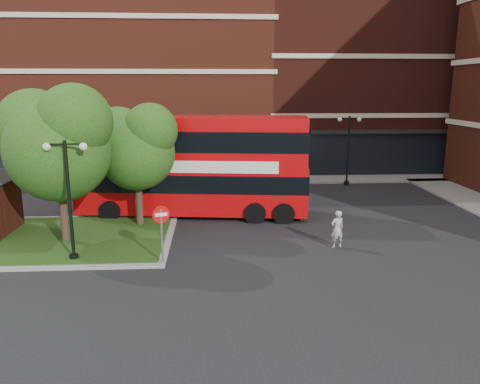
{
  "coord_description": "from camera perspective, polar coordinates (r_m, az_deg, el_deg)",
  "views": [
    {
      "loc": [
        0.24,
        -18.36,
        7.07
      ],
      "look_at": [
        1.58,
        3.89,
        2.0
      ],
      "focal_mm": 35.0,
      "sensor_mm": 36.0,
      "label": 1
    }
  ],
  "objects": [
    {
      "name": "ground",
      "position": [
        19.67,
        -3.95,
        -8.28
      ],
      "size": [
        120.0,
        120.0,
        0.0
      ],
      "primitive_type": "plane",
      "color": "black",
      "rests_on": "ground"
    },
    {
      "name": "lamp_island",
      "position": [
        19.88,
        -20.13,
        -0.3
      ],
      "size": [
        1.72,
        0.36,
        5.0
      ],
      "color": "black",
      "rests_on": "ground"
    },
    {
      "name": "terrace_far_right",
      "position": [
        44.55,
        14.97,
        13.59
      ],
      "size": [
        18.0,
        12.0,
        16.0
      ],
      "primitive_type": "cube",
      "color": "#471911",
      "rests_on": "ground"
    },
    {
      "name": "pavement_far",
      "position": [
        35.56,
        -3.77,
        1.42
      ],
      "size": [
        44.0,
        3.0,
        0.12
      ],
      "primitive_type": "cube",
      "color": "slate",
      "rests_on": "ground"
    },
    {
      "name": "woman",
      "position": [
        21.31,
        11.77,
        -4.44
      ],
      "size": [
        0.7,
        0.55,
        1.7
      ],
      "primitive_type": "imported",
      "rotation": [
        0.0,
        0.0,
        3.4
      ],
      "color": "#9B9C9E",
      "rests_on": "ground"
    },
    {
      "name": "tree_island_west",
      "position": [
        22.14,
        -21.53,
        6.03
      ],
      "size": [
        5.4,
        4.71,
        7.21
      ],
      "color": "#2D2116",
      "rests_on": "ground"
    },
    {
      "name": "car_silver",
      "position": [
        34.94,
        -4.87,
        2.37
      ],
      "size": [
        4.5,
        1.83,
        1.53
      ],
      "primitive_type": "imported",
      "rotation": [
        0.0,
        0.0,
        1.57
      ],
      "color": "silver",
      "rests_on": "ground"
    },
    {
      "name": "lamp_far_right",
      "position": [
        34.54,
        13.06,
        5.43
      ],
      "size": [
        1.72,
        0.36,
        5.0
      ],
      "color": "black",
      "rests_on": "ground"
    },
    {
      "name": "tree_island_east",
      "position": [
        23.9,
        -12.68,
        5.71
      ],
      "size": [
        4.46,
        3.9,
        6.29
      ],
      "color": "#2D2116",
      "rests_on": "ground"
    },
    {
      "name": "lamp_far_left",
      "position": [
        33.18,
        -0.38,
        5.47
      ],
      "size": [
        1.72,
        0.36,
        5.0
      ],
      "color": "black",
      "rests_on": "ground"
    },
    {
      "name": "terrace_far_left",
      "position": [
        43.15,
        -14.8,
        12.31
      ],
      "size": [
        26.0,
        12.0,
        14.0
      ],
      "primitive_type": "cube",
      "color": "maroon",
      "rests_on": "ground"
    },
    {
      "name": "no_entry_sign",
      "position": [
        18.74,
        -9.57,
        -3.8
      ],
      "size": [
        0.67,
        0.24,
        2.48
      ],
      "rotation": [
        0.0,
        0.0,
        0.28
      ],
      "color": "slate",
      "rests_on": "ground"
    },
    {
      "name": "car_white",
      "position": [
        33.65,
        2.39,
        1.79
      ],
      "size": [
        4.04,
        1.87,
        1.28
      ],
      "primitive_type": "imported",
      "rotation": [
        0.0,
        0.0,
        1.7
      ],
      "color": "silver",
      "rests_on": "ground"
    },
    {
      "name": "traffic_island",
      "position": [
        23.94,
        -23.51,
        -5.3
      ],
      "size": [
        12.6,
        7.6,
        0.15
      ],
      "color": "gray",
      "rests_on": "ground"
    },
    {
      "name": "bus",
      "position": [
        25.8,
        -5.87,
        4.0
      ],
      "size": [
        12.81,
        4.35,
        4.8
      ],
      "rotation": [
        0.0,
        0.0,
        -0.12
      ],
      "color": "#B10709",
      "rests_on": "ground"
    }
  ]
}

